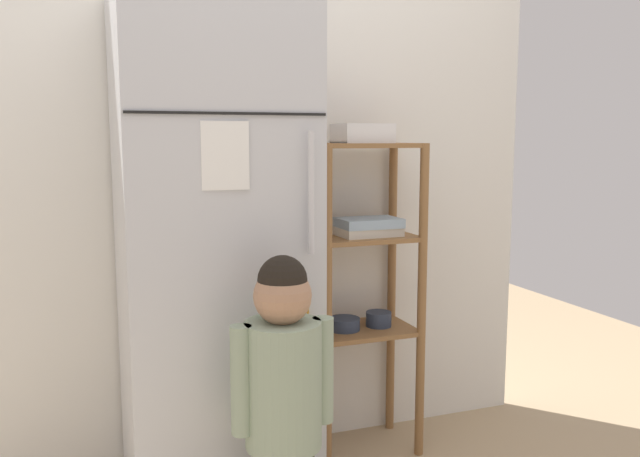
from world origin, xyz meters
name	(u,v)px	position (x,y,z in m)	size (l,w,h in m)	color
kitchen_wall_back	(235,175)	(0.00, 0.36, 1.14)	(2.63, 0.03, 2.29)	silver
refrigerator	(212,253)	(-0.16, 0.02, 0.89)	(0.61, 0.65, 1.79)	silver
child_standing	(283,383)	(-0.06, -0.46, 0.58)	(0.31, 0.23, 0.96)	#404730
pantry_shelf_unit	(363,267)	(0.48, 0.18, 0.77)	(0.44, 0.30, 1.27)	olive
fruit_bin	(361,134)	(0.46, 0.16, 1.30)	(0.20, 0.18, 0.08)	white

